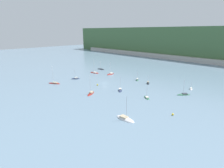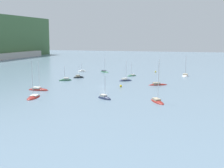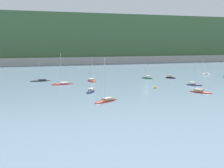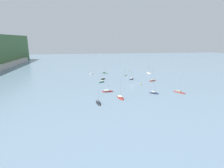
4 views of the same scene
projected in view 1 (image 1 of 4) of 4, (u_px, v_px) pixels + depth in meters
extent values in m
plane|color=slate|center=(105.00, 83.00, 118.37)|extent=(600.00, 600.00, 0.00)
cube|color=#42663D|center=(199.00, 43.00, 224.58)|extent=(406.84, 66.92, 38.94)
cube|color=#B7B2A8|center=(185.00, 59.00, 204.42)|extent=(345.82, 6.00, 5.27)
ellipsoid|color=silver|center=(125.00, 119.00, 69.89)|extent=(8.82, 3.36, 1.89)
cube|color=tan|center=(124.00, 117.00, 70.10)|extent=(3.20, 2.27, 0.66)
cylinder|color=#B2B2B7|center=(126.00, 108.00, 68.10)|extent=(0.14, 0.14, 9.34)
ellipsoid|color=white|center=(191.00, 89.00, 106.20)|extent=(3.62, 5.18, 1.64)
cube|color=silver|center=(191.00, 88.00, 105.64)|extent=(1.83, 2.11, 0.51)
cylinder|color=silver|center=(191.00, 85.00, 105.65)|extent=(0.14, 0.14, 4.43)
ellipsoid|color=maroon|center=(54.00, 84.00, 117.48)|extent=(8.70, 6.41, 1.22)
cube|color=tan|center=(55.00, 83.00, 117.12)|extent=(3.53, 2.99, 0.65)
cylinder|color=silver|center=(53.00, 75.00, 115.78)|extent=(0.14, 0.14, 11.74)
ellipsoid|color=#2D6647|center=(137.00, 80.00, 125.80)|extent=(4.81, 5.53, 1.91)
cube|color=silver|center=(137.00, 79.00, 125.08)|extent=(2.17, 2.33, 0.89)
cylinder|color=silver|center=(137.00, 75.00, 125.04)|extent=(0.14, 0.14, 6.04)
ellipsoid|color=maroon|center=(110.00, 74.00, 142.40)|extent=(3.08, 7.92, 1.61)
cube|color=silver|center=(111.00, 73.00, 142.60)|extent=(2.06, 2.89, 0.73)
cylinder|color=silver|center=(110.00, 68.00, 140.56)|extent=(0.14, 0.14, 9.83)
ellipsoid|color=maroon|center=(91.00, 94.00, 98.21)|extent=(5.62, 8.01, 1.18)
cube|color=tan|center=(91.00, 92.00, 98.58)|extent=(2.68, 3.23, 0.80)
cylinder|color=silver|center=(90.00, 85.00, 96.24)|extent=(0.14, 0.14, 10.39)
ellipsoid|color=#232D4C|center=(76.00, 79.00, 128.72)|extent=(4.99, 6.15, 1.83)
cube|color=silver|center=(76.00, 78.00, 128.55)|extent=(2.33, 2.57, 0.79)
cylinder|color=#B2B2B7|center=(75.00, 74.00, 127.53)|extent=(0.14, 0.14, 6.81)
ellipsoid|color=black|center=(101.00, 69.00, 160.88)|extent=(8.79, 3.33, 1.44)
cube|color=#333842|center=(101.00, 69.00, 160.30)|extent=(3.26, 1.95, 0.49)
cylinder|color=silver|center=(100.00, 65.00, 159.89)|extent=(0.14, 0.14, 7.75)
ellipsoid|color=#232D4C|center=(120.00, 91.00, 103.42)|extent=(5.63, 6.18, 1.52)
cube|color=silver|center=(120.00, 89.00, 103.65)|extent=(2.59, 2.69, 0.84)
cylinder|color=silver|center=(120.00, 83.00, 101.78)|extent=(0.14, 0.14, 8.36)
ellipsoid|color=maroon|center=(94.00, 73.00, 147.37)|extent=(9.17, 4.28, 1.42)
cube|color=silver|center=(95.00, 72.00, 146.80)|extent=(3.46, 2.51, 0.46)
cylinder|color=silver|center=(94.00, 66.00, 145.83)|extent=(0.14, 0.14, 11.53)
ellipsoid|color=#2D6647|center=(183.00, 95.00, 96.61)|extent=(6.59, 7.22, 1.31)
cube|color=#333842|center=(185.00, 94.00, 96.46)|extent=(2.95, 3.09, 0.63)
cylinder|color=silver|center=(184.00, 87.00, 95.24)|extent=(0.14, 0.14, 8.48)
ellipsoid|color=#2D6647|center=(147.00, 98.00, 92.25)|extent=(5.86, 5.05, 1.15)
cube|color=beige|center=(147.00, 97.00, 91.65)|extent=(2.52, 2.37, 0.51)
cylinder|color=silver|center=(147.00, 92.00, 91.54)|extent=(0.14, 0.14, 6.11)
ellipsoid|color=black|center=(148.00, 84.00, 117.31)|extent=(4.17, 5.08, 1.97)
cube|color=tan|center=(148.00, 82.00, 117.40)|extent=(1.96, 2.14, 0.90)
cylinder|color=silver|center=(148.00, 79.00, 116.15)|extent=(0.14, 0.14, 5.26)
sphere|color=yellow|center=(173.00, 114.00, 73.18)|extent=(0.86, 0.86, 0.86)
sphere|color=yellow|center=(97.00, 85.00, 113.37)|extent=(0.89, 0.89, 0.89)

